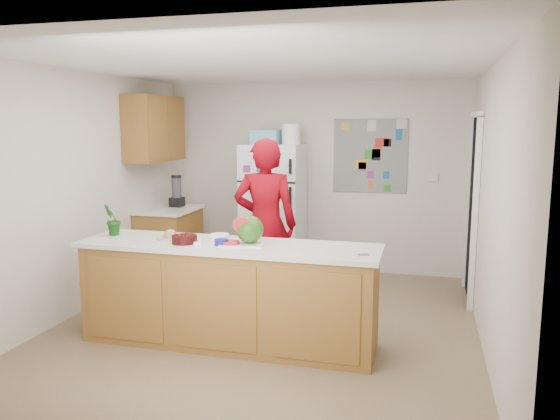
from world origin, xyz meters
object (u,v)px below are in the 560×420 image
(person, at_px, (265,225))
(watermelon, at_px, (250,229))
(cherry_bowl, at_px, (184,239))
(refrigerator, at_px, (274,210))

(person, xyz_separation_m, watermelon, (0.15, -0.97, 0.14))
(cherry_bowl, bearing_deg, refrigerator, 87.12)
(refrigerator, xyz_separation_m, watermelon, (0.44, -2.35, 0.20))
(person, distance_m, cherry_bowl, 1.16)
(refrigerator, distance_m, person, 1.42)
(person, height_order, watermelon, person)
(person, relative_size, watermelon, 7.51)
(refrigerator, distance_m, watermelon, 2.40)
(cherry_bowl, bearing_deg, person, 68.66)
(refrigerator, distance_m, cherry_bowl, 2.47)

